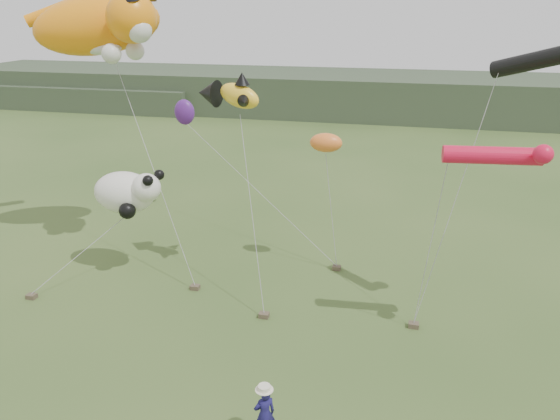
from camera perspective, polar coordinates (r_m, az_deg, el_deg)
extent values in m
plane|color=#385123|center=(17.23, -4.92, -17.58)|extent=(120.00, 120.00, 0.00)
cube|color=#2D3D28|center=(58.62, 8.90, 11.89)|extent=(90.00, 12.00, 4.00)
cube|color=#2D3D28|center=(65.42, -19.12, 11.25)|extent=(25.00, 8.00, 2.50)
imported|color=#1A1550|center=(14.95, -1.62, -20.55)|extent=(0.70, 0.65, 1.60)
cube|color=brown|center=(22.23, -8.87, -7.97)|extent=(0.36, 0.28, 0.18)
cube|color=brown|center=(20.16, -1.68, -10.92)|extent=(0.36, 0.28, 0.18)
cube|color=brown|center=(20.16, 13.79, -11.60)|extent=(0.36, 0.28, 0.18)
cube|color=brown|center=(23.40, -24.52, -8.20)|extent=(0.36, 0.28, 0.18)
cube|color=brown|center=(23.62, 5.93, -6.02)|extent=(0.36, 0.28, 0.18)
ellipsoid|color=orange|center=(25.22, -18.58, 17.84)|extent=(6.02, 4.34, 3.07)
sphere|color=orange|center=(23.18, -15.24, 18.83)|extent=(1.97, 1.97, 1.97)
sphere|color=silver|center=(22.70, -14.51, 17.76)|extent=(0.98, 0.98, 0.98)
ellipsoid|color=silver|center=(24.87, -18.30, 15.81)|extent=(1.93, 0.96, 0.60)
sphere|color=silver|center=(22.99, -17.21, 15.34)|extent=(0.77, 0.77, 0.77)
sphere|color=silver|center=(24.22, -14.90, 15.78)|extent=(0.77, 0.77, 0.77)
cylinder|color=orange|center=(27.49, -23.06, 18.37)|extent=(2.04, 1.49, 1.19)
ellipsoid|color=yellow|center=(20.57, -4.25, 11.80)|extent=(1.86, 0.99, 1.24)
cone|color=black|center=(21.33, -7.57, 12.00)|extent=(0.97, 1.15, 1.03)
cone|color=black|center=(20.45, -3.99, 13.53)|extent=(0.57, 0.57, 0.46)
cone|color=black|center=(19.95, -3.78, 11.21)|extent=(0.60, 0.64, 0.46)
cone|color=black|center=(21.03, -2.87, 11.71)|extent=(0.60, 0.64, 0.46)
cylinder|color=black|center=(18.78, 25.44, 13.98)|extent=(2.72, 2.17, 1.34)
cylinder|color=red|center=(17.41, 21.28, 5.34)|extent=(2.88, 0.73, 0.56)
sphere|color=red|center=(17.16, 25.80, 5.27)|extent=(0.57, 0.57, 0.57)
ellipsoid|color=white|center=(23.07, -15.94, 1.78)|extent=(2.57, 1.72, 1.72)
sphere|color=white|center=(22.19, -13.79, 2.29)|extent=(1.14, 1.14, 1.14)
sphere|color=black|center=(21.62, -13.65, 3.00)|extent=(0.42, 0.42, 0.42)
sphere|color=black|center=(22.27, -12.51, 3.61)|extent=(0.42, 0.42, 0.42)
sphere|color=black|center=(22.38, -15.67, -0.07)|extent=(0.67, 0.67, 0.67)
sphere|color=black|center=(23.80, -17.14, 1.25)|extent=(0.67, 0.67, 0.67)
ellipsoid|color=orange|center=(21.89, 4.83, 7.03)|extent=(1.30, 0.76, 0.76)
ellipsoid|color=#511D7C|center=(28.89, -9.95, 10.04)|extent=(1.07, 0.71, 1.31)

